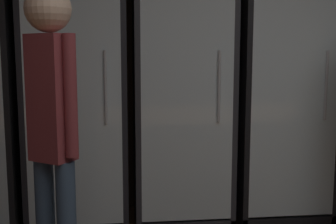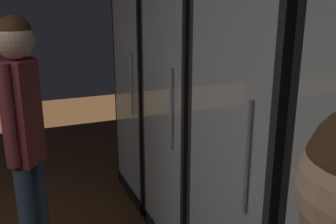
{
  "view_description": "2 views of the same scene",
  "coord_description": "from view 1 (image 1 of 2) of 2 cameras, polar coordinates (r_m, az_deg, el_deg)",
  "views": [
    {
      "loc": [
        -0.96,
        -0.5,
        1.3
      ],
      "look_at": [
        -0.65,
        2.29,
        0.93
      ],
      "focal_mm": 44.06,
      "sensor_mm": 36.0,
      "label": 1
    },
    {
      "loc": [
        0.91,
        1.48,
        1.72
      ],
      "look_at": [
        -0.94,
        2.25,
        1.13
      ],
      "focal_mm": 40.38,
      "sensor_mm": 36.0,
      "label": 2
    }
  ],
  "objects": [
    {
      "name": "wall_back",
      "position": [
        3.66,
        9.07,
        9.03
      ],
      "size": [
        6.0,
        0.06,
        2.8
      ],
      "primitive_type": "cube",
      "color": "#382619",
      "rests_on": "ground"
    },
    {
      "name": "cooler_right",
      "position": [
        3.45,
        14.82,
        1.9
      ],
      "size": [
        0.74,
        0.66,
        2.0
      ],
      "color": "black",
      "rests_on": "ground"
    },
    {
      "name": "shopper_near",
      "position": [
        2.05,
        -15.8,
        0.7
      ],
      "size": [
        0.26,
        0.23,
        1.65
      ],
      "color": "#384C66",
      "rests_on": "ground"
    },
    {
      "name": "cooler_left",
      "position": [
        3.24,
        -12.24,
        1.81
      ],
      "size": [
        0.74,
        0.66,
        2.0
      ],
      "color": "black",
      "rests_on": "ground"
    },
    {
      "name": "cooler_center",
      "position": [
        3.25,
        1.74,
        1.87
      ],
      "size": [
        0.74,
        0.66,
        2.0
      ],
      "color": "#2B2B30",
      "rests_on": "ground"
    }
  ]
}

